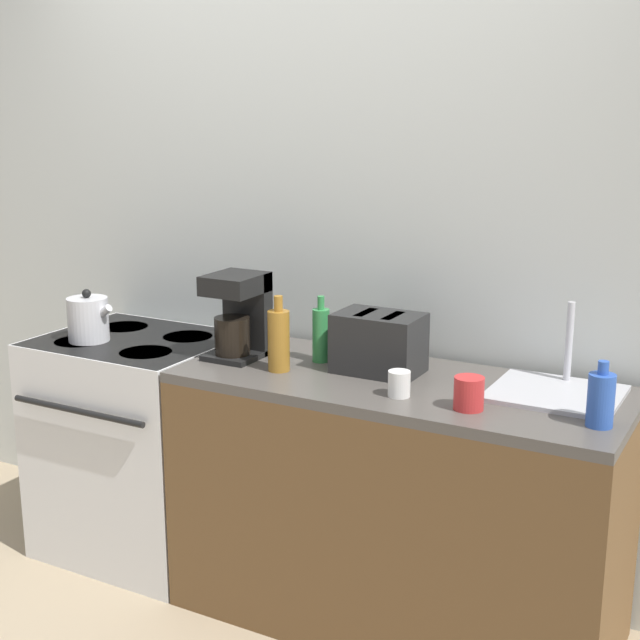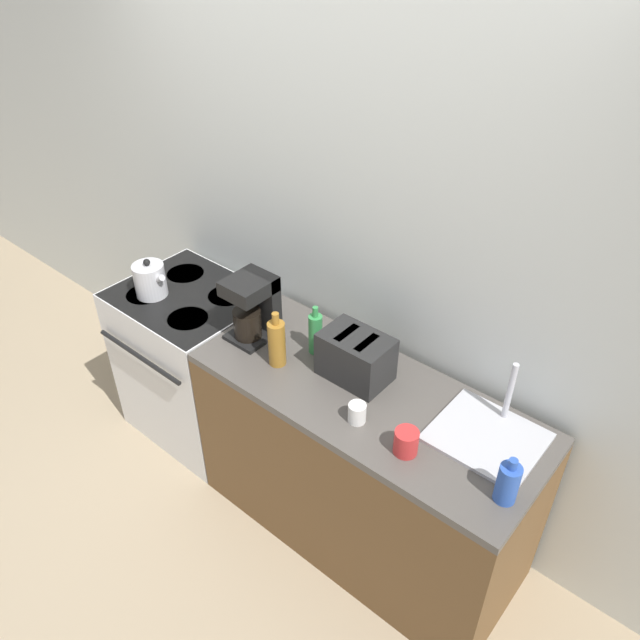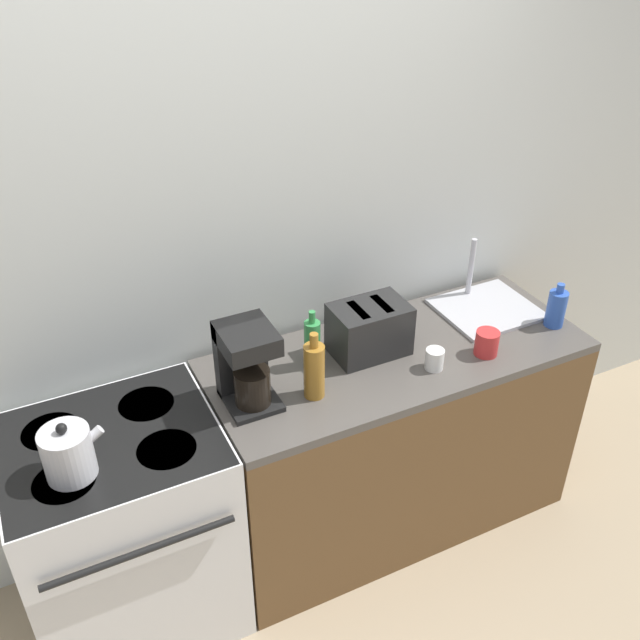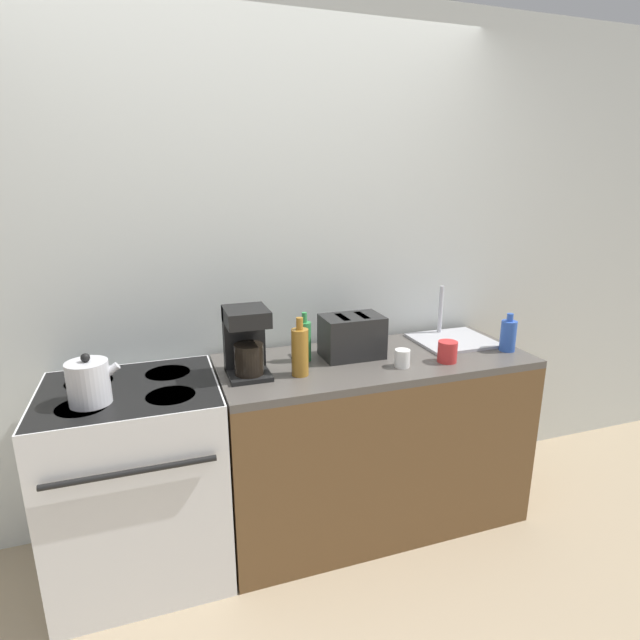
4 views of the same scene
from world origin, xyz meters
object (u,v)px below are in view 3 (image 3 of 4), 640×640
(toaster, at_px, (369,329))
(bottle_blue, at_px, (556,308))
(cup_white, at_px, (434,359))
(cup_red, at_px, (487,343))
(kettle, at_px, (68,453))
(bottle_amber, at_px, (314,370))
(bottle_green, at_px, (312,343))
(stove, at_px, (127,529))
(coffee_maker, at_px, (246,362))

(toaster, bearing_deg, bottle_blue, -12.72)
(cup_white, xyz_separation_m, cup_red, (0.24, -0.01, 0.01))
(toaster, bearing_deg, kettle, -171.72)
(bottle_amber, height_order, cup_red, bottle_amber)
(cup_white, bearing_deg, bottle_green, 150.95)
(bottle_amber, bearing_deg, cup_red, -5.35)
(stove, xyz_separation_m, kettle, (-0.13, -0.11, 0.53))
(kettle, xyz_separation_m, coffee_maker, (0.64, 0.11, 0.07))
(stove, xyz_separation_m, bottle_green, (0.80, 0.08, 0.54))
(coffee_maker, height_order, bottle_green, coffee_maker)
(cup_white, bearing_deg, stove, 173.04)
(toaster, height_order, coffee_maker, coffee_maker)
(bottle_blue, xyz_separation_m, cup_red, (-0.38, -0.04, -0.03))
(bottle_amber, distance_m, cup_red, 0.72)
(bottle_blue, distance_m, bottle_amber, 1.10)
(kettle, height_order, bottle_green, bottle_green)
(toaster, distance_m, bottle_amber, 0.35)
(toaster, bearing_deg, cup_red, -28.39)
(coffee_maker, distance_m, cup_red, 0.96)
(bottle_amber, xyz_separation_m, cup_red, (0.72, -0.07, -0.06))
(stove, relative_size, coffee_maker, 2.90)
(coffee_maker, bearing_deg, stove, 179.63)
(coffee_maker, xyz_separation_m, cup_red, (0.94, -0.15, -0.11))
(stove, bearing_deg, cup_red, -6.25)
(coffee_maker, bearing_deg, bottle_blue, -4.91)
(kettle, relative_size, toaster, 0.70)
(stove, height_order, coffee_maker, coffee_maker)
(bottle_blue, bearing_deg, coffee_maker, 175.09)
(bottle_blue, relative_size, cup_red, 1.92)
(cup_red, bearing_deg, kettle, 178.23)
(stove, bearing_deg, kettle, -140.23)
(stove, bearing_deg, bottle_green, 5.61)
(bottle_green, xyz_separation_m, bottle_amber, (-0.07, -0.17, 0.01))
(coffee_maker, bearing_deg, bottle_green, 15.49)
(cup_red, bearing_deg, cup_white, 177.38)
(coffee_maker, distance_m, bottle_amber, 0.24)
(bottle_green, height_order, bottle_blue, bottle_green)
(stove, distance_m, cup_red, 1.53)
(bottle_green, height_order, cup_red, bottle_green)
(kettle, relative_size, cup_red, 2.03)
(bottle_green, xyz_separation_m, bottle_blue, (1.02, -0.20, -0.02))
(toaster, bearing_deg, cup_white, -50.86)
(stove, relative_size, bottle_blue, 4.59)
(bottle_blue, bearing_deg, bottle_amber, 178.66)
(kettle, distance_m, bottle_green, 0.95)
(bottle_blue, relative_size, cup_white, 2.35)
(bottle_green, distance_m, bottle_blue, 1.04)
(bottle_blue, bearing_deg, bottle_green, 169.20)
(stove, distance_m, bottle_blue, 1.90)
(bottle_amber, bearing_deg, bottle_green, 66.40)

